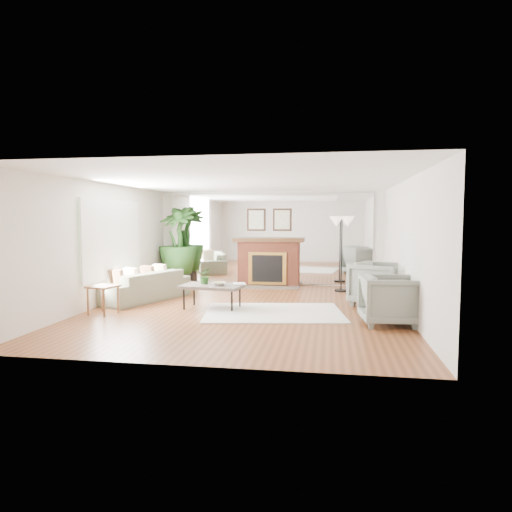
% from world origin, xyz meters
% --- Properties ---
extents(ground, '(7.00, 7.00, 0.00)m').
position_xyz_m(ground, '(0.00, 0.00, 0.00)').
color(ground, brown).
rests_on(ground, ground).
extents(wall_left, '(0.02, 7.00, 2.50)m').
position_xyz_m(wall_left, '(-2.99, 0.00, 1.25)').
color(wall_left, silver).
rests_on(wall_left, ground).
extents(wall_right, '(0.02, 7.00, 2.50)m').
position_xyz_m(wall_right, '(2.99, 0.00, 1.25)').
color(wall_right, silver).
rests_on(wall_right, ground).
extents(wall_back, '(6.00, 0.02, 2.50)m').
position_xyz_m(wall_back, '(0.00, 3.49, 1.25)').
color(wall_back, silver).
rests_on(wall_back, ground).
extents(mirror_panel, '(5.40, 0.04, 2.40)m').
position_xyz_m(mirror_panel, '(0.00, 3.47, 1.25)').
color(mirror_panel, silver).
rests_on(mirror_panel, wall_back).
extents(window_panel, '(0.04, 2.40, 1.50)m').
position_xyz_m(window_panel, '(-2.96, 0.40, 1.35)').
color(window_panel, '#B2E09E').
rests_on(window_panel, wall_left).
extents(fireplace, '(1.85, 0.83, 2.05)m').
position_xyz_m(fireplace, '(0.00, 3.26, 0.66)').
color(fireplace, brown).
rests_on(fireplace, ground).
extents(area_rug, '(2.79, 2.19, 0.03)m').
position_xyz_m(area_rug, '(0.57, -0.27, 0.01)').
color(area_rug, white).
rests_on(area_rug, ground).
extents(coffee_table, '(1.26, 0.82, 0.47)m').
position_xyz_m(coffee_table, '(-0.68, -0.02, 0.43)').
color(coffee_table, '#5F534B').
rests_on(coffee_table, ground).
extents(sofa, '(1.58, 2.34, 0.64)m').
position_xyz_m(sofa, '(-2.38, 0.65, 0.32)').
color(sofa, slate).
rests_on(sofa, ground).
extents(armchair_back, '(1.32, 1.31, 0.90)m').
position_xyz_m(armchair_back, '(2.60, 0.80, 0.45)').
color(armchair_back, gray).
rests_on(armchair_back, ground).
extents(armchair_front, '(1.00, 0.97, 0.83)m').
position_xyz_m(armchair_front, '(2.60, -0.87, 0.42)').
color(armchair_front, gray).
rests_on(armchair_front, ground).
extents(side_table, '(0.57, 0.57, 0.54)m').
position_xyz_m(side_table, '(-2.55, -0.85, 0.45)').
color(side_table, brown).
rests_on(side_table, ground).
extents(potted_ficus, '(1.25, 1.25, 2.11)m').
position_xyz_m(potted_ficus, '(-2.43, 3.10, 1.13)').
color(potted_ficus, black).
rests_on(potted_ficus, ground).
extents(floor_lamp, '(0.60, 0.33, 1.83)m').
position_xyz_m(floor_lamp, '(1.89, 2.59, 1.57)').
color(floor_lamp, black).
rests_on(floor_lamp, ground).
extents(tabletop_plant, '(0.31, 0.27, 0.33)m').
position_xyz_m(tabletop_plant, '(-0.85, 0.10, 0.64)').
color(tabletop_plant, '#2D561F').
rests_on(tabletop_plant, coffee_table).
extents(fruit_bowl, '(0.32, 0.32, 0.07)m').
position_xyz_m(fruit_bowl, '(-0.53, -0.09, 0.51)').
color(fruit_bowl, brown).
rests_on(fruit_bowl, coffee_table).
extents(book, '(0.32, 0.37, 0.02)m').
position_xyz_m(book, '(-0.27, 0.09, 0.49)').
color(book, brown).
rests_on(book, coffee_table).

